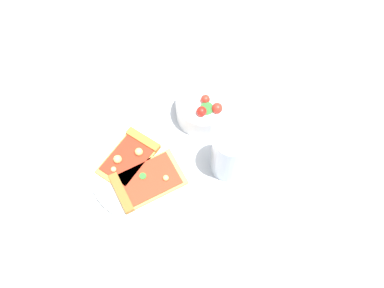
{
  "coord_description": "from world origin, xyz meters",
  "views": [
    {
      "loc": [
        0.34,
        -0.24,
        0.85
      ],
      "look_at": [
        0.06,
        0.08,
        0.03
      ],
      "focal_mm": 37.6,
      "sensor_mm": 36.0,
      "label": 1
    }
  ],
  "objects_px": {
    "plate": "(143,170)",
    "soda_glass": "(231,154)",
    "pizza_slice_near": "(145,182)",
    "pizza_slice_far": "(130,156)",
    "salad_bowl": "(204,107)"
  },
  "relations": [
    {
      "from": "plate",
      "to": "soda_glass",
      "type": "bearing_deg",
      "value": 46.55
    },
    {
      "from": "plate",
      "to": "pizza_slice_near",
      "type": "distance_m",
      "value": 0.04
    },
    {
      "from": "pizza_slice_near",
      "to": "soda_glass",
      "type": "distance_m",
      "value": 0.2
    },
    {
      "from": "plate",
      "to": "soda_glass",
      "type": "height_order",
      "value": "soda_glass"
    },
    {
      "from": "plate",
      "to": "soda_glass",
      "type": "distance_m",
      "value": 0.21
    },
    {
      "from": "pizza_slice_near",
      "to": "pizza_slice_far",
      "type": "distance_m",
      "value": 0.07
    },
    {
      "from": "plate",
      "to": "soda_glass",
      "type": "xyz_separation_m",
      "value": [
        0.14,
        0.14,
        0.06
      ]
    },
    {
      "from": "pizza_slice_far",
      "to": "salad_bowl",
      "type": "distance_m",
      "value": 0.21
    },
    {
      "from": "pizza_slice_near",
      "to": "pizza_slice_far",
      "type": "relative_size",
      "value": 1.2
    },
    {
      "from": "pizza_slice_far",
      "to": "soda_glass",
      "type": "bearing_deg",
      "value": 38.27
    },
    {
      "from": "pizza_slice_far",
      "to": "plate",
      "type": "bearing_deg",
      "value": -4.07
    },
    {
      "from": "plate",
      "to": "pizza_slice_near",
      "type": "bearing_deg",
      "value": -35.85
    },
    {
      "from": "pizza_slice_near",
      "to": "soda_glass",
      "type": "height_order",
      "value": "soda_glass"
    },
    {
      "from": "pizza_slice_far",
      "to": "salad_bowl",
      "type": "height_order",
      "value": "salad_bowl"
    },
    {
      "from": "soda_glass",
      "to": "pizza_slice_near",
      "type": "bearing_deg",
      "value": -123.33
    }
  ]
}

